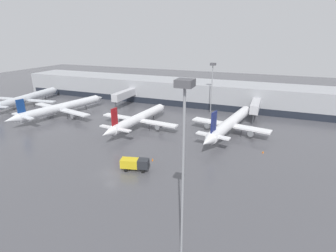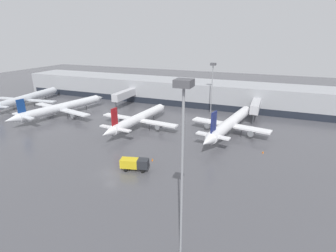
{
  "view_description": "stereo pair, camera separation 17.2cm",
  "coord_description": "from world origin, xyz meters",
  "views": [
    {
      "loc": [
        28.32,
        -39.3,
        26.63
      ],
      "look_at": [
        3.21,
        23.44,
        3.0
      ],
      "focal_mm": 28.0,
      "sensor_mm": 36.0,
      "label": 1
    },
    {
      "loc": [
        28.48,
        -39.24,
        26.63
      ],
      "look_at": [
        3.21,
        23.44,
        3.0
      ],
      "focal_mm": 28.0,
      "sensor_mm": 36.0,
      "label": 2
    }
  ],
  "objects": [
    {
      "name": "apron_light_mast_3",
      "position": [
        20.07,
        -14.08,
        17.19
      ],
      "size": [
        1.8,
        1.8,
        22.38
      ],
      "color": "gray",
      "rests_on": "ground_plane"
    },
    {
      "name": "traffic_cone_1",
      "position": [
        28.26,
        21.69,
        0.28
      ],
      "size": [
        0.41,
        0.41,
        0.57
      ],
      "color": "orange",
      "rests_on": "ground_plane"
    },
    {
      "name": "service_truck_1",
      "position": [
        4.02,
        3.0,
        1.58
      ],
      "size": [
        6.1,
        3.37,
        2.56
      ],
      "rotation": [
        0.0,
        0.0,
        0.24
      ],
      "color": "gold",
      "rests_on": "ground_plane"
    },
    {
      "name": "parked_jet_4",
      "position": [
        -61.43,
        33.68,
        2.79
      ],
      "size": [
        26.33,
        39.09,
        9.42
      ],
      "rotation": [
        0.0,
        0.0,
        1.69
      ],
      "color": "silver",
      "rests_on": "ground_plane"
    },
    {
      "name": "terminal_building",
      "position": [
        -0.02,
        61.87,
        4.5
      ],
      "size": [
        160.0,
        29.92,
        9.0
      ],
      "color": "#9EA0A5",
      "rests_on": "ground_plane"
    },
    {
      "name": "parked_jet_3",
      "position": [
        18.67,
        31.72,
        3.14
      ],
      "size": [
        22.46,
        36.2,
        9.53
      ],
      "rotation": [
        0.0,
        0.0,
        1.39
      ],
      "color": "white",
      "rests_on": "ground_plane"
    },
    {
      "name": "traffic_cone_0",
      "position": [
        5.57,
        8.24,
        0.32
      ],
      "size": [
        0.36,
        0.36,
        0.63
      ],
      "color": "orange",
      "rests_on": "ground_plane"
    },
    {
      "name": "ground_plane",
      "position": [
        0.0,
        0.0,
        0.0
      ],
      "size": [
        320.0,
        320.0,
        0.0
      ],
      "primitive_type": "plane",
      "color": "#4C4C51"
    },
    {
      "name": "apron_light_mast_0",
      "position": [
        8.9,
        50.23,
        13.97
      ],
      "size": [
        1.8,
        1.8,
        17.61
      ],
      "color": "gray",
      "rests_on": "ground_plane"
    },
    {
      "name": "parked_jet_0",
      "position": [
        -7.6,
        26.61,
        2.94
      ],
      "size": [
        25.44,
        32.35,
        8.78
      ],
      "rotation": [
        0.0,
        0.0,
        1.47
      ],
      "color": "white",
      "rests_on": "ground_plane"
    },
    {
      "name": "parked_jet_1",
      "position": [
        -38.06,
        27.48,
        2.94
      ],
      "size": [
        27.05,
        37.11,
        8.47
      ],
      "rotation": [
        0.0,
        0.0,
        1.36
      ],
      "color": "silver",
      "rests_on": "ground_plane"
    }
  ]
}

